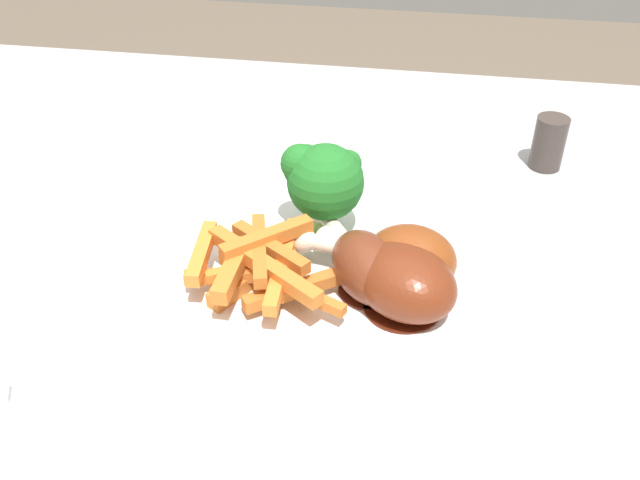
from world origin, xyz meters
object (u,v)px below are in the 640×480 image
broccoli_floret_front (322,179)px  carrot_fries_pile (260,265)px  chicken_drumstick_near (401,280)px  chicken_drumstick_far (363,263)px  pepper_shaker (549,143)px  dining_table (267,359)px  chicken_drumstick_extra (403,258)px  dinner_plate (320,268)px

broccoli_floret_front → carrot_fries_pile: size_ratio=0.65×
carrot_fries_pile → chicken_drumstick_near: (-0.10, 0.00, 0.00)m
chicken_drumstick_far → chicken_drumstick_near: bearing=150.0°
chicken_drumstick_far → pepper_shaker: 0.27m
dining_table → pepper_shaker: bearing=-143.1°
carrot_fries_pile → pepper_shaker: bearing=-133.2°
carrot_fries_pile → chicken_drumstick_extra: chicken_drumstick_extra is taller
dining_table → carrot_fries_pile: bearing=105.3°
chicken_drumstick_extra → carrot_fries_pile: bearing=12.8°
broccoli_floret_front → carrot_fries_pile: broccoli_floret_front is taller
chicken_drumstick_near → broccoli_floret_front: bearing=-50.0°
dining_table → carrot_fries_pile: 0.16m
dining_table → chicken_drumstick_extra: (-0.11, 0.04, 0.16)m
broccoli_floret_front → carrot_fries_pile: (0.03, 0.08, -0.03)m
chicken_drumstick_far → chicken_drumstick_extra: bearing=-161.3°
chicken_drumstick_far → dining_table: bearing=-27.0°
broccoli_floret_front → chicken_drumstick_near: (-0.07, 0.08, -0.02)m
broccoli_floret_front → chicken_drumstick_extra: 0.09m
chicken_drumstick_far → chicken_drumstick_extra: chicken_drumstick_extra is taller
broccoli_floret_front → chicken_drumstick_near: 0.11m
carrot_fries_pile → chicken_drumstick_extra: 0.10m
carrot_fries_pile → chicken_drumstick_far: bearing=-169.5°
dinner_plate → pepper_shaker: pepper_shaker is taller
dining_table → pepper_shaker: (-0.24, -0.18, 0.15)m
chicken_drumstick_near → chicken_drumstick_extra: size_ratio=0.94×
dinner_plate → chicken_drumstick_near: 0.08m
carrot_fries_pile → broccoli_floret_front: bearing=-111.8°
chicken_drumstick_far → pepper_shaker: (-0.15, -0.22, -0.01)m
pepper_shaker → chicken_drumstick_extra: bearing=60.1°
chicken_drumstick_near → pepper_shaker: 0.27m
chicken_drumstick_near → chicken_drumstick_far: bearing=-30.0°
broccoli_floret_front → chicken_drumstick_near: size_ratio=0.65×
carrot_fries_pile → chicken_drumstick_near: chicken_drumstick_near is taller
dinner_plate → dining_table: bearing=-21.1°
carrot_fries_pile → pepper_shaker: size_ratio=2.30×
carrot_fries_pile → chicken_drumstick_far: 0.07m
chicken_drumstick_far → chicken_drumstick_extra: (-0.03, -0.01, 0.00)m
broccoli_floret_front → chicken_drumstick_near: bearing=130.0°
dining_table → chicken_drumstick_far: 0.18m
dinner_plate → pepper_shaker: 0.27m
dinner_plate → chicken_drumstick_extra: (-0.06, 0.02, 0.03)m
chicken_drumstick_near → pepper_shaker: size_ratio=2.31×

